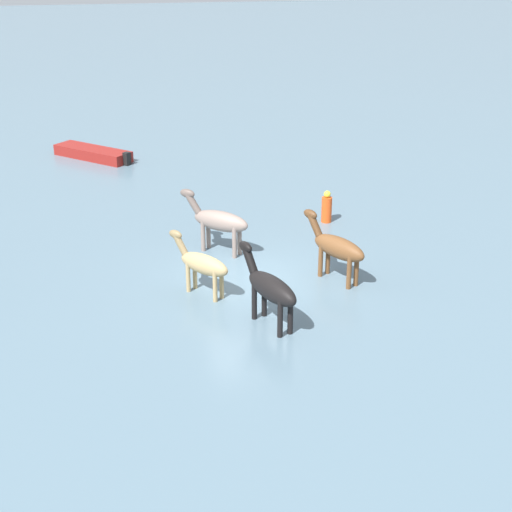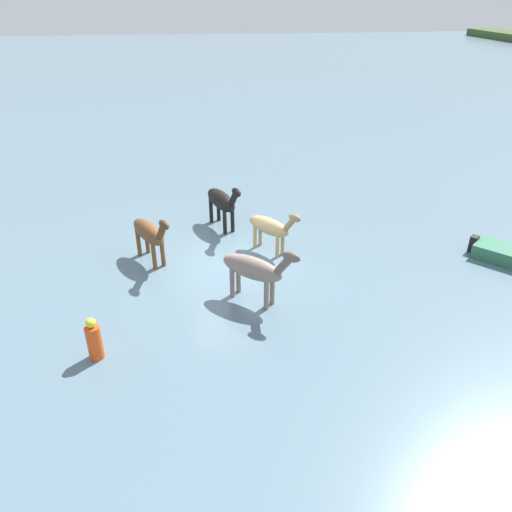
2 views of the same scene
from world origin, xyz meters
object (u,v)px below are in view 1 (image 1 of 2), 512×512
Objects in this scene: boat_motor_center at (94,155)px; horse_mid_herd at (337,247)px; horse_gray_outer at (270,288)px; buoy_channel_marker at (327,208)px; horse_pinto_flank at (202,264)px; horse_rear_stallion at (218,221)px.

horse_mid_herd is at bearing 159.33° from boat_motor_center.
horse_gray_outer is 0.69× the size of boat_motor_center.
buoy_channel_marker reaches higher than boat_motor_center.
horse_pinto_flank is 0.82× the size of horse_mid_herd.
buoy_channel_marker is at bearing -49.41° from horse_gray_outer.
horse_mid_herd is 0.65× the size of boat_motor_center.
buoy_channel_marker is (4.65, -1.06, -0.52)m from horse_mid_herd.
buoy_channel_marker is (4.83, -4.97, -0.41)m from horse_pinto_flank.
boat_motor_center is at bearing -31.28° from horse_rear_stallion.
boat_motor_center is at bearing 39.37° from buoy_channel_marker.
horse_gray_outer is 1.07× the size of horse_mid_herd.
boat_motor_center is 12.59m from buoy_channel_marker.
buoy_channel_marker is at bearing -114.34° from horse_rear_stallion.
horse_gray_outer is 7.80m from buoy_channel_marker.
buoy_channel_marker is (1.94, -4.08, -0.54)m from horse_rear_stallion.
horse_pinto_flank is at bearing 145.31° from boat_motor_center.
horse_gray_outer is at bearing 153.20° from buoy_channel_marker.
horse_rear_stallion is 1.86× the size of buoy_channel_marker.
horse_pinto_flank is 1.63× the size of buoy_channel_marker.
horse_gray_outer is at bearing 103.40° from horse_mid_herd.
horse_pinto_flank is 6.94m from buoy_channel_marker.
buoy_channel_marker is at bearing -85.72° from horse_pinto_flank.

